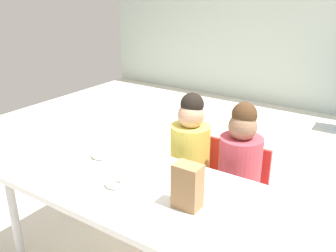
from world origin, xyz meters
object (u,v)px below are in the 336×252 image
Objects in this scene: paper_plate_center_table at (137,177)px; seated_child_middle_seat at (241,161)px; seated_child_near_camera at (191,147)px; paper_bag_brown at (187,186)px; donut_powdered_loose at (116,183)px; craft_table at (154,198)px; paper_plate_near_edge at (102,157)px; donut_powdered_on_plate at (101,154)px.

seated_child_middle_seat is at bearing 56.28° from paper_plate_center_table.
paper_bag_brown is (0.35, -0.63, 0.13)m from seated_child_near_camera.
paper_bag_brown reaches higher than donut_powdered_loose.
seated_child_middle_seat is 0.65m from paper_bag_brown.
paper_plate_near_edge is (-0.48, 0.12, 0.05)m from craft_table.
paper_bag_brown is at bearing -9.95° from craft_table.
craft_table is 15.44× the size of donut_powdered_loose.
donut_powdered_on_plate is at bearing 167.15° from paper_bag_brown.
seated_child_near_camera reaches higher than donut_powdered_on_plate.
craft_table is 0.21m from donut_powdered_loose.
seated_child_middle_seat reaches higher than paper_plate_center_table.
seated_child_near_camera is at bearing 85.11° from donut_powdered_loose.
craft_table is at bearing -18.38° from paper_plate_center_table.
donut_powdered_loose is (-0.41, -0.04, -0.10)m from paper_bag_brown.
craft_table is 1.91× the size of seated_child_middle_seat.
seated_child_near_camera is at bearing 53.92° from paper_plate_near_edge.
paper_plate_center_table is (0.33, -0.07, 0.00)m from paper_plate_near_edge.
paper_plate_near_edge is (-0.35, -0.47, 0.03)m from seated_child_near_camera.
craft_table is at bearing -77.53° from seated_child_near_camera.
seated_child_near_camera reaches higher than paper_plate_center_table.
seated_child_middle_seat is (0.35, 0.00, 0.00)m from seated_child_near_camera.
craft_table is at bearing -14.16° from paper_plate_near_edge.
paper_plate_center_table is (-0.01, -0.55, 0.03)m from seated_child_near_camera.
paper_plate_center_table is at bearing 161.62° from craft_table.
seated_child_near_camera is 0.74m from paper_bag_brown.
paper_plate_center_table is (-0.37, 0.09, -0.11)m from paper_bag_brown.
paper_bag_brown is 0.39m from paper_plate_center_table.
donut_powdered_loose is at bearing -34.47° from donut_powdered_on_plate.
donut_powdered_loose is at bearing -157.75° from craft_table.
seated_child_near_camera is 7.37× the size of donut_powdered_on_plate.
paper_plate_near_edge is 0.02m from donut_powdered_on_plate.
seated_child_middle_seat is 0.66m from paper_plate_center_table.
donut_powdered_on_plate is 0.35m from donut_powdered_loose.
seated_child_near_camera reaches higher than donut_powdered_loose.
craft_table is 14.08× the size of donut_powdered_on_plate.
craft_table is at bearing -110.23° from seated_child_middle_seat.
paper_bag_brown is (0.00, -0.63, 0.13)m from seated_child_middle_seat.
paper_plate_near_edge is 0.34m from paper_plate_center_table.
donut_powdered_loose is at bearing -121.28° from seated_child_middle_seat.
paper_plate_near_edge is 0.35m from donut_powdered_loose.
seated_child_middle_seat is at bearing 58.72° from donut_powdered_loose.
seated_child_middle_seat is 0.84m from donut_powdered_on_plate.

